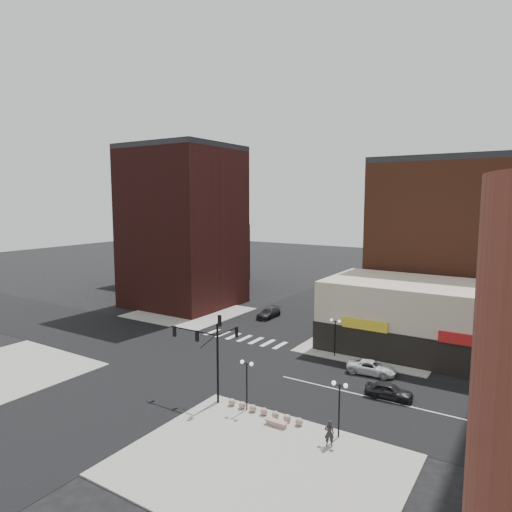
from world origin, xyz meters
The scene contains 20 objects.
ground centered at (0.00, 0.00, 0.00)m, with size 240.00×240.00×0.00m, color black.
road_ew centered at (0.00, 0.00, 0.01)m, with size 200.00×14.00×0.02m, color black.
road_ns centered at (0.00, 0.00, 0.01)m, with size 14.00×200.00×0.02m, color black.
sidewalk_nw centered at (-14.50, 14.50, 0.06)m, with size 15.00×15.00×0.12m, color gray.
sidewalk_ne centered at (14.50, 14.50, 0.06)m, with size 15.00×15.00×0.12m, color gray.
sidewalk_se centered at (16.00, -14.00, 0.06)m, with size 18.00×14.00×0.12m, color gray.
building_nw centered at (-19.00, 18.50, 12.50)m, with size 16.00×15.00×25.00m, color #3D1613.
building_nw_low centered at (-32.00, 34.00, 6.00)m, with size 20.00×18.00×12.00m, color #3D1613.
building_ne_midrise centered at (19.00, 29.50, 11.00)m, with size 18.00×15.00×22.00m, color brown.
building_ne_row centered at (21.00, 15.00, 3.30)m, with size 24.20×12.20×8.00m.
traffic_signal centered at (7.24, -7.83, 4.96)m, with size 5.59×3.09×7.77m.
street_lamp_se_a centered at (11.00, -8.00, 3.29)m, with size 1.22×0.32×4.16m.
street_lamp_se_b centered at (19.00, -8.00, 3.29)m, with size 1.22×0.32×4.16m.
street_lamp_ne centered at (12.00, 8.00, 3.29)m, with size 1.22×0.32×4.16m.
bollard_row centered at (12.65, -8.00, 0.42)m, with size 6.89×0.59×0.59m.
white_suv centered at (17.05, 5.36, 0.66)m, with size 2.20×4.78×1.33m, color silver.
dark_sedan_east centered at (20.13, 0.67, 0.70)m, with size 1.64×4.09×1.39m, color black.
dark_sedan_north centered at (-2.72, 18.48, 0.70)m, with size 1.95×4.80×1.39m, color black.
pedestrian centered at (18.91, -9.49, 1.07)m, with size 0.69×0.45×1.89m, color black.
stone_bench centered at (14.36, -9.00, 0.34)m, with size 1.76×0.55×0.41m.
Camera 1 is at (30.69, -37.58, 17.30)m, focal length 32.00 mm.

